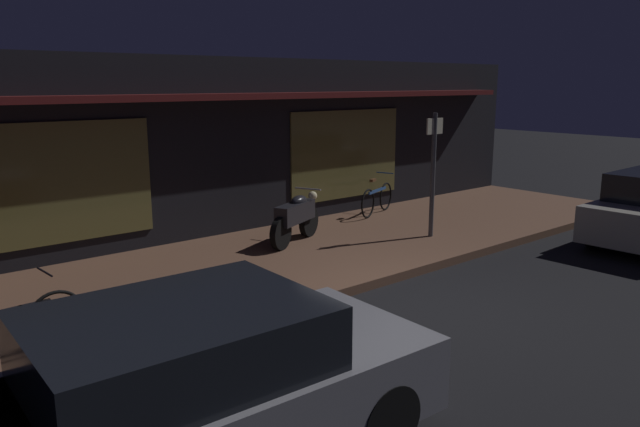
{
  "coord_description": "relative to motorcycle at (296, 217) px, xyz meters",
  "views": [
    {
      "loc": [
        -6.24,
        -5.29,
        3.12
      ],
      "look_at": [
        0.24,
        2.4,
        0.95
      ],
      "focal_mm": 34.28,
      "sensor_mm": 36.0,
      "label": 1
    }
  ],
  "objects": [
    {
      "name": "sign_post",
      "position": [
        2.31,
        -1.33,
        0.86
      ],
      "size": [
        0.44,
        0.09,
        2.4
      ],
      "color": "#47474C",
      "rests_on": "sidewalk_slab"
    },
    {
      "name": "ground_plane",
      "position": [
        -0.62,
        -3.56,
        -0.65
      ],
      "size": [
        60.0,
        60.0,
        0.0
      ],
      "primitive_type": "plane",
      "color": "black"
    },
    {
      "name": "motorcycle",
      "position": [
        0.0,
        0.0,
        0.0
      ],
      "size": [
        1.61,
        0.86,
        0.97
      ],
      "color": "black",
      "rests_on": "sidewalk_slab"
    },
    {
      "name": "parked_car_far",
      "position": [
        -4.76,
        -4.77,
        0.06
      ],
      "size": [
        4.16,
        1.9,
        1.42
      ],
      "color": "black",
      "rests_on": "ground_plane"
    },
    {
      "name": "bicycle_parked",
      "position": [
        -5.44,
        -1.93,
        -0.14
      ],
      "size": [
        1.66,
        0.42,
        0.91
      ],
      "color": "black",
      "rests_on": "sidewalk_slab"
    },
    {
      "name": "storefront_building",
      "position": [
        -0.62,
        2.83,
        1.16
      ],
      "size": [
        18.0,
        3.3,
        3.6
      ],
      "color": "black",
      "rests_on": "ground_plane"
    },
    {
      "name": "sidewalk_slab",
      "position": [
        -0.62,
        -0.56,
        -0.57
      ],
      "size": [
        18.0,
        4.0,
        0.15
      ],
      "primitive_type": "cube",
      "color": "brown",
      "rests_on": "ground_plane"
    },
    {
      "name": "bicycle_extra",
      "position": [
        2.97,
        0.81,
        -0.14
      ],
      "size": [
        1.57,
        0.66,
        0.91
      ],
      "color": "black",
      "rests_on": "sidewalk_slab"
    }
  ]
}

